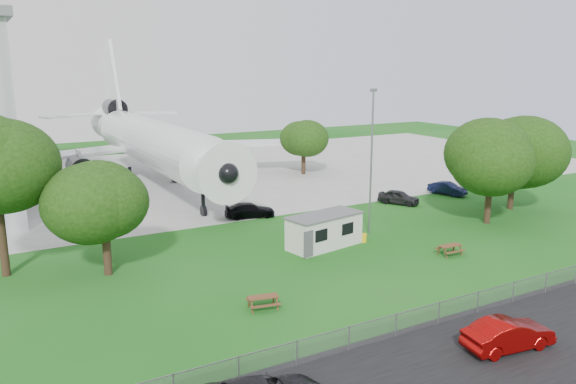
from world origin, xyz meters
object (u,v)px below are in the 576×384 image
site_cabin (324,230)px  car_centre_sedan (508,335)px  picnic_west (263,308)px  picnic_east (450,255)px  airliner (150,140)px

site_cabin → car_centre_sedan: (-0.92, -18.32, -0.53)m
site_cabin → car_centre_sedan: site_cabin is taller
site_cabin → picnic_west: site_cabin is taller
site_cabin → picnic_east: (7.17, -6.28, -1.31)m
picnic_west → picnic_east: size_ratio=1.00×
site_cabin → car_centre_sedan: 18.35m
site_cabin → picnic_west: 12.44m
airliner → picnic_west: airliner is taller
picnic_west → picnic_east: 16.69m
site_cabin → picnic_west: size_ratio=3.86×
picnic_west → site_cabin: bearing=51.9°
airliner → car_centre_sedan: 49.49m
airliner → picnic_east: bearing=-71.9°
picnic_west → car_centre_sedan: 13.40m
site_cabin → car_centre_sedan: bearing=-92.9°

